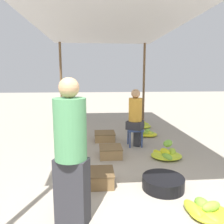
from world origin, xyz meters
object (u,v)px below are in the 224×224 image
Objects in this scene: vendor_seated at (136,117)px; banana_pile_right_2 at (205,211)px; vendor_foreground at (71,151)px; banana_pile_right_1 at (166,154)px; basin_black at (163,183)px; crate_mid at (105,136)px; crate_far at (99,178)px; banana_pile_left_0 at (69,128)px; crate_near at (111,152)px; banana_pile_left_1 at (67,133)px; banana_pile_right_3 at (148,134)px; stool at (135,132)px; banana_pile_right_0 at (141,125)px.

vendor_seated reaches higher than banana_pile_right_2.
banana_pile_right_1 is (1.65, 1.78, -0.73)m from vendor_foreground.
crate_mid is (-0.71, 2.44, 0.02)m from basin_black.
vendor_foreground is 3.64× the size of crate_far.
crate_far reaches higher than banana_pile_right_2.
crate_near is (1.04, -2.15, 0.02)m from banana_pile_left_0.
vendor_foreground is 3.22× the size of banana_pile_right_2.
crate_mid is (0.98, -1.01, 0.02)m from banana_pile_left_0.
banana_pile_right_3 is at bearing -4.11° from banana_pile_left_1.
crate_near is 1.13m from crate_far.
crate_mid is at bearing -45.70° from banana_pile_left_0.
vendor_foreground is at bearing -132.85° from banana_pile_right_1.
crate_mid is at bearing 80.76° from vendor_foreground.
stool reaches higher than banana_pile_right_3.
banana_pile_right_0 is 2.65m from crate_near.
stool is 0.82× the size of banana_pile_right_2.
banana_pile_left_0 is at bearing 138.16° from vendor_seated.
banana_pile_right_2 is (0.28, -0.65, -0.02)m from basin_black.
vendor_seated is at bearing 46.39° from crate_near.
basin_black is at bearing -110.77° from banana_pile_right_1.
banana_pile_right_1 reaches higher than banana_pile_right_3.
basin_black is 1.14× the size of banana_pile_left_1.
banana_pile_left_1 is 1.17× the size of crate_near.
crate_mid is at bearing -133.38° from banana_pile_right_0.
banana_pile_right_0 is 1.02× the size of banana_pile_right_1.
crate_far is at bearing -144.58° from banana_pile_right_1.
basin_black is 3.84m from banana_pile_left_0.
banana_pile_right_2 is at bearing -66.53° from basin_black.
banana_pile_right_3 is at bearing 89.51° from banana_pile_right_1.
banana_pile_right_1 is at bearing -38.78° from banana_pile_left_1.
banana_pile_right_1 is 1.19× the size of crate_mid.
crate_far reaches higher than basin_black.
crate_near is at bearing -115.19° from banana_pile_right_0.
vendor_foreground reaches higher than vendor_seated.
banana_pile_left_1 is 1.06× the size of banana_pile_right_2.
banana_pile_left_1 reaches higher than banana_pile_right_0.
stool is 0.80× the size of crate_mid.
banana_pile_left_1 is 0.87× the size of banana_pile_right_1.
crate_near is (-0.65, 1.30, 0.02)m from basin_black.
basin_black is 3.73m from banana_pile_right_0.
basin_black is at bearing -63.29° from crate_near.
banana_pile_right_2 is (1.98, -3.52, -0.03)m from banana_pile_left_1.
banana_pile_right_1 is at bearing 85.19° from banana_pile_right_2.
banana_pile_right_0 is 0.99m from banana_pile_right_3.
banana_pile_right_3 is at bearing 13.03° from crate_mid.
crate_mid reaches higher than basin_black.
stool is at bearing -42.30° from banana_pile_left_0.
vendor_seated is at bearing 90.85° from basin_black.
crate_mid is at bearing 93.05° from crate_near.
stool reaches higher than crate_mid.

